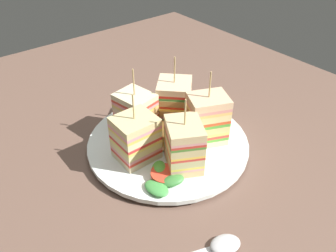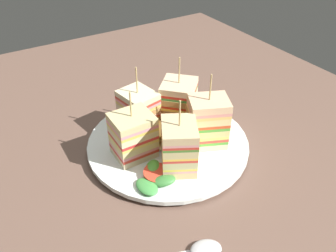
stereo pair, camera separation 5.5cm
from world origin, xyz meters
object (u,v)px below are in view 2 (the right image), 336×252
object	(u,v)px
sandwich_wedge_3	(179,102)
spoon	(195,252)
sandwich_wedge_1	(179,146)
sandwich_wedge_2	(207,122)
sandwich_wedge_0	(132,134)
chip_pile	(163,133)
sandwich_wedge_4	(139,110)
plate	(168,143)

from	to	relation	value
sandwich_wedge_3	spoon	distance (cm)	26.90
sandwich_wedge_1	sandwich_wedge_2	size ratio (longest dim) A/B	0.93
sandwich_wedge_0	chip_pile	size ratio (longest dim) A/B	1.65
sandwich_wedge_2	spoon	size ratio (longest dim) A/B	0.94
sandwich_wedge_1	spoon	world-z (taller)	sandwich_wedge_1
sandwich_wedge_0	chip_pile	bearing A→B (deg)	2.63
sandwich_wedge_4	chip_pile	bearing A→B (deg)	6.03
sandwich_wedge_3	spoon	size ratio (longest dim) A/B	0.91
sandwich_wedge_2	spoon	bearing A→B (deg)	73.84
spoon	sandwich_wedge_1	bearing A→B (deg)	84.54
sandwich_wedge_3	sandwich_wedge_4	bearing A→B (deg)	-58.91
plate	sandwich_wedge_1	bearing A→B (deg)	163.00
sandwich_wedge_0	sandwich_wedge_4	xyz separation A→B (cm)	(5.55, -4.04, -0.13)
plate	sandwich_wedge_3	xyz separation A→B (cm)	(4.14, -4.75, 4.35)
plate	chip_pile	world-z (taller)	chip_pile
sandwich_wedge_1	sandwich_wedge_3	xyz separation A→B (cm)	(10.17, -6.60, 0.00)
chip_pile	sandwich_wedge_0	bearing A→B (deg)	92.04
sandwich_wedge_3	chip_pile	xyz separation A→B (cm)	(-3.59, 5.40, -2.40)
sandwich_wedge_0	spoon	world-z (taller)	sandwich_wedge_0
sandwich_wedge_2	sandwich_wedge_4	size ratio (longest dim) A/B	1.08
sandwich_wedge_3	sandwich_wedge_2	bearing A→B (deg)	47.72
sandwich_wedge_2	spoon	distance (cm)	20.83
sandwich_wedge_1	spoon	distance (cm)	15.18
sandwich_wedge_4	chip_pile	world-z (taller)	sandwich_wedge_4
spoon	sandwich_wedge_3	bearing A→B (deg)	81.06
sandwich_wedge_2	sandwich_wedge_3	bearing A→B (deg)	-63.03
sandwich_wedge_3	spoon	world-z (taller)	sandwich_wedge_3
plate	spoon	world-z (taller)	plate
sandwich_wedge_0	chip_pile	xyz separation A→B (cm)	(0.20, -5.65, -2.22)
sandwich_wedge_0	sandwich_wedge_1	world-z (taller)	sandwich_wedge_1
sandwich_wedge_1	sandwich_wedge_2	bearing A→B (deg)	-42.73
sandwich_wedge_0	sandwich_wedge_3	size ratio (longest dim) A/B	0.93
sandwich_wedge_3	sandwich_wedge_0	bearing A→B (deg)	-25.93
sandwich_wedge_4	spoon	size ratio (longest dim) A/B	0.86
sandwich_wedge_4	chip_pile	xyz separation A→B (cm)	(-5.34, -1.61, -2.09)
sandwich_wedge_3	spoon	bearing A→B (deg)	16.28
plate	sandwich_wedge_1	distance (cm)	7.66
sandwich_wedge_3	sandwich_wedge_4	distance (cm)	7.23
sandwich_wedge_0	sandwich_wedge_3	xyz separation A→B (cm)	(3.80, -11.05, 0.17)
plate	chip_pile	distance (cm)	2.13
sandwich_wedge_1	chip_pile	world-z (taller)	sandwich_wedge_1
sandwich_wedge_0	sandwich_wedge_1	bearing A→B (deg)	-54.47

